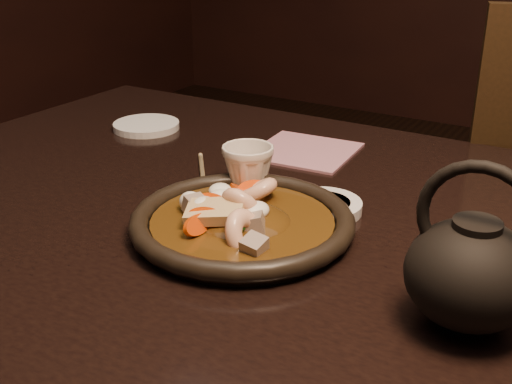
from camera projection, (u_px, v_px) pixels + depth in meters
The scene contains 9 objects.
table at pixel (355, 286), 0.86m from camera, with size 1.60×0.90×0.75m.
plate at pixel (242, 223), 0.83m from camera, with size 0.29×0.29×0.03m.
stirfry at pixel (237, 217), 0.83m from camera, with size 0.16×0.19×0.07m.
soy_dish at pixel (323, 206), 0.89m from camera, with size 0.11×0.11×0.02m, color silver.
saucer_left at pixel (146, 126), 1.24m from camera, with size 0.13×0.13×0.01m, color silver.
tea_cup at pixel (248, 167), 0.94m from camera, with size 0.08×0.07×0.08m, color beige.
chopsticks at pixel (203, 184), 0.98m from camera, with size 0.16×0.21×0.01m.
napkin at pixel (305, 151), 1.12m from camera, with size 0.16×0.16×0.00m, color #A46472.
teapot at pixel (472, 269), 0.62m from camera, with size 0.16×0.13×0.17m.
Camera 1 is at (0.27, -0.70, 1.13)m, focal length 45.00 mm.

